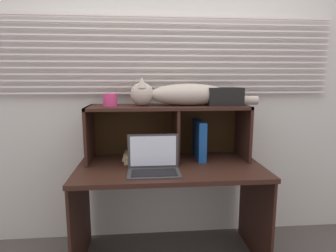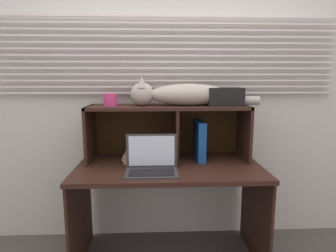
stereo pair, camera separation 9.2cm
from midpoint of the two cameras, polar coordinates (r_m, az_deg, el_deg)
name	(u,v)px [view 1 (the left image)]	position (r m, az deg, el deg)	size (l,w,h in m)	color
back_panel_with_blinds	(166,85)	(2.28, -1.66, 8.23)	(4.40, 0.08, 2.50)	beige
desk	(170,185)	(2.04, -0.92, -11.77)	(1.28, 0.67, 0.71)	#321B13
hutch_shelf_unit	(169,121)	(2.11, -1.12, 0.94)	(1.16, 0.34, 0.40)	#321B13
cat	(181,94)	(2.07, 1.27, 6.39)	(0.94, 0.19, 0.21)	#B5A997
laptop	(154,164)	(1.85, -4.34, -7.57)	(0.34, 0.21, 0.24)	#363636
binder_upright	(199,140)	(2.13, 5.11, -2.76)	(0.06, 0.26, 0.29)	#16478D
book_stack	(135,157)	(2.13, -7.84, -6.12)	(0.17, 0.24, 0.05)	tan
small_basket	(110,100)	(2.08, -12.80, 5.15)	(0.10, 0.10, 0.09)	#D23873
storage_box	(223,96)	(2.13, 9.88, 5.90)	(0.25, 0.20, 0.13)	black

